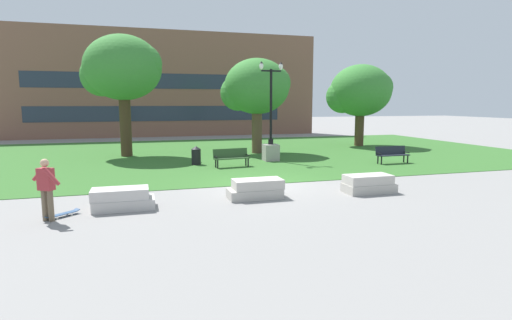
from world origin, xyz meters
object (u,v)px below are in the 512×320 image
Objects in this scene: park_bench_near_left at (231,156)px; lamp_post_right at (271,141)px; skateboard at (62,214)px; trash_bin at (196,155)px; concrete_block_center at (122,199)px; park_bench_near_right at (392,153)px; concrete_block_left at (256,189)px; concrete_block_right at (368,184)px; person_skateboarder at (46,186)px.

park_bench_near_left is 3.05m from lamp_post_right.
skateboard is 9.85m from trash_bin.
park_bench_near_right is (13.34, 5.66, 0.23)m from concrete_block_center.
concrete_block_left is 0.99× the size of park_bench_near_left.
skateboard is at bearing -177.90° from concrete_block_right.
concrete_block_left is 1.02× the size of park_bench_near_right.
concrete_block_right is 10.01m from skateboard.
park_bench_near_left is (6.52, 7.29, 0.45)m from skateboard.
concrete_block_left is 6.65m from park_bench_near_left.
trash_bin is (5.21, 8.83, -0.47)m from person_skateboarder.
park_bench_near_right is (8.42, -1.19, 0.00)m from park_bench_near_left.
park_bench_near_right is (9.06, 5.42, 0.23)m from concrete_block_left.
skateboard is 16.14m from park_bench_near_right.
park_bench_near_left is at bearing 171.93° from park_bench_near_right.
skateboard is at bearing 47.52° from person_skateboarder.
lamp_post_right is (-0.90, 8.46, 0.79)m from concrete_block_right.
person_skateboarder is at bearing -170.98° from concrete_block_left.
concrete_block_left is 0.34× the size of lamp_post_right.
park_bench_near_right is 1.88× the size of trash_bin.
park_bench_near_right reaches higher than concrete_block_center.
concrete_block_right is 9.60m from trash_bin.
concrete_block_center is 1.01× the size of park_bench_near_right.
concrete_block_left is 7.91m from trash_bin.
park_bench_near_right is 0.34× the size of lamp_post_right.
park_bench_near_left is at bearing -149.22° from lamp_post_right.
skateboard is (0.28, 0.31, -0.89)m from person_skateboarder.
park_bench_near_left is (6.80, 7.59, -0.43)m from person_skateboarder.
concrete_block_left reaches higher than skateboard.
skateboard is (-10.00, -0.37, -0.22)m from concrete_block_right.
park_bench_near_right is at bearing 22.19° from skateboard.
person_skateboarder is at bearing -120.57° from trash_bin.
lamp_post_right is (2.58, 1.54, 0.56)m from park_bench_near_left.
skateboard is 0.48× the size of park_bench_near_left.
park_bench_near_left reaches higher than concrete_block_right.
person_skateboarder is at bearing -176.26° from concrete_block_right.
person_skateboarder reaches higher than concrete_block_center.
park_bench_near_left is 2.01m from trash_bin.
trash_bin is at bearing 96.92° from concrete_block_left.
concrete_block_left is 6.28m from person_skateboarder.
park_bench_near_left is at bearing 84.52° from concrete_block_left.
concrete_block_right is at bearing -58.15° from trash_bin.
concrete_block_center is 11.27m from lamp_post_right.
lamp_post_right is at bearing 96.08° from concrete_block_right.
trash_bin is at bearing 166.37° from park_bench_near_right.
concrete_block_left is at bearing -111.51° from lamp_post_right.
concrete_block_right is at bearing 3.74° from person_skateboarder.
lamp_post_right is (7.49, 8.39, 0.79)m from concrete_block_center.
park_bench_near_right is (4.94, 5.73, 0.23)m from concrete_block_right.
lamp_post_right reaches higher than concrete_block_center.
person_skateboarder reaches higher than skateboard.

